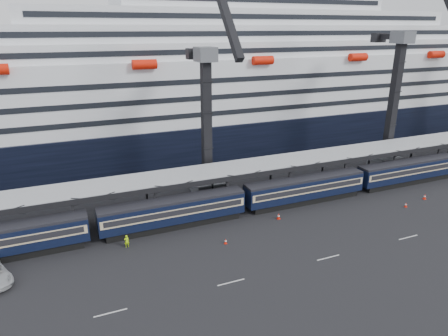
{
  "coord_description": "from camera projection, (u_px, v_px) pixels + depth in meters",
  "views": [
    {
      "loc": [
        -39.95,
        -35.55,
        24.59
      ],
      "look_at": [
        -20.94,
        10.0,
        7.14
      ],
      "focal_mm": 32.0,
      "sensor_mm": 36.0,
      "label": 1
    }
  ],
  "objects": [
    {
      "name": "train",
      "position": [
        324.0,
        185.0,
        59.91
      ],
      "size": [
        133.05,
        3.0,
        4.05
      ],
      "color": "black",
      "rests_on": "ground"
    },
    {
      "name": "cruise_ship",
      "position": [
        244.0,
        85.0,
        89.14
      ],
      "size": [
        214.09,
        28.84,
        34.0
      ],
      "color": "black",
      "rests_on": "ground"
    },
    {
      "name": "traffic_cone_e",
      "position": [
        406.0,
        205.0,
        57.68
      ],
      "size": [
        0.36,
        0.36,
        0.72
      ],
      "color": "red",
      "rests_on": "ground"
    },
    {
      "name": "traffic_cone_d",
      "position": [
        425.0,
        197.0,
        60.29
      ],
      "size": [
        0.43,
        0.43,
        0.86
      ],
      "color": "red",
      "rests_on": "ground"
    },
    {
      "name": "crane_dark_mid",
      "position": [
        396.0,
        95.0,
        69.93
      ],
      "size": [
        4.5,
        18.24,
        39.64
      ],
      "color": "#52545A",
      "rests_on": "ground"
    },
    {
      "name": "canopy",
      "position": [
        335.0,
        155.0,
        64.06
      ],
      "size": [
        130.0,
        6.25,
        5.53
      ],
      "color": "gray",
      "rests_on": "ground"
    },
    {
      "name": "worker",
      "position": [
        127.0,
        241.0,
        46.97
      ],
      "size": [
        0.59,
        0.4,
        1.58
      ],
      "primitive_type": "imported",
      "rotation": [
        0.0,
        0.0,
        3.18
      ],
      "color": "#B7F70D",
      "rests_on": "ground"
    },
    {
      "name": "traffic_cone_c",
      "position": [
        279.0,
        216.0,
        54.03
      ],
      "size": [
        0.43,
        0.43,
        0.86
      ],
      "color": "red",
      "rests_on": "ground"
    },
    {
      "name": "traffic_cone_b",
      "position": [
        226.0,
        241.0,
        47.88
      ],
      "size": [
        0.34,
        0.34,
        0.68
      ],
      "color": "red",
      "rests_on": "ground"
    },
    {
      "name": "ground",
      "position": [
        396.0,
        221.0,
        53.63
      ],
      "size": [
        260.0,
        260.0,
        0.0
      ],
      "primitive_type": "plane",
      "color": "black",
      "rests_on": "ground"
    },
    {
      "name": "crane_dark_near",
      "position": [
        207.0,
        119.0,
        58.57
      ],
      "size": [
        4.5,
        17.75,
        35.08
      ],
      "color": "#52545A",
      "rests_on": "ground"
    }
  ]
}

